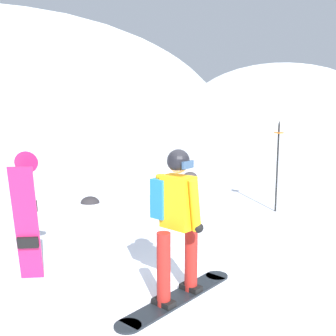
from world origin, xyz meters
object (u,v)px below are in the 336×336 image
object	(u,v)px
piste_marker_near	(278,159)
rock_dark	(190,177)
snowboarder_main	(176,220)
spare_snowboard	(27,218)
rock_small	(90,203)

from	to	relation	value
piste_marker_near	rock_dark	xyz separation A→B (m)	(-1.14, 3.81, -1.05)
snowboarder_main	spare_snowboard	xyz separation A→B (m)	(-1.74, 0.59, -0.10)
snowboarder_main	rock_small	bearing A→B (deg)	106.47
rock_small	piste_marker_near	bearing A→B (deg)	-15.61
spare_snowboard	piste_marker_near	distance (m)	5.07
piste_marker_near	rock_small	xyz separation A→B (m)	(-3.77, 1.05, -1.05)
spare_snowboard	rock_small	distance (m)	4.01
snowboarder_main	spare_snowboard	size ratio (longest dim) A/B	1.05
snowboarder_main	piste_marker_near	world-z (taller)	piste_marker_near
rock_dark	rock_small	bearing A→B (deg)	-133.57
spare_snowboard	rock_dark	distance (m)	7.37
rock_dark	spare_snowboard	bearing A→B (deg)	-114.48
spare_snowboard	piste_marker_near	size ratio (longest dim) A/B	0.88
piste_marker_near	rock_dark	world-z (taller)	piste_marker_near
rock_dark	rock_small	world-z (taller)	rock_dark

